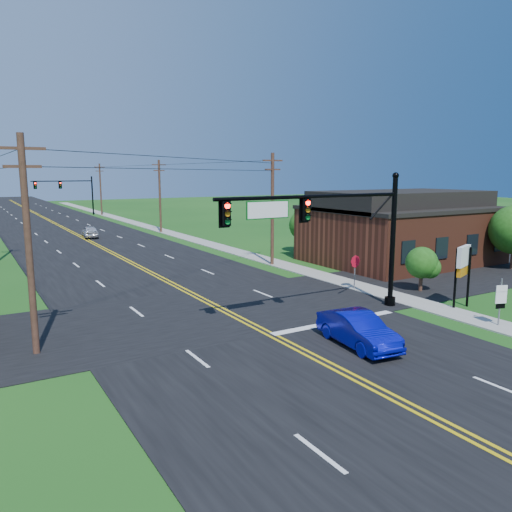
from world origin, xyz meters
TOP-DOWN VIEW (x-y plane):
  - ground at (0.00, 0.00)m, footprint 260.00×260.00m
  - road_main at (0.00, 50.00)m, footprint 16.00×220.00m
  - road_cross at (0.00, 12.00)m, footprint 70.00×10.00m
  - sidewalk at (10.50, 40.00)m, footprint 2.00×160.00m
  - signal_mast_main at (4.34, 8.00)m, footprint 11.30×0.60m
  - signal_mast_far at (4.44, 80.00)m, footprint 10.98×0.60m
  - brick_building at (20.00, 18.00)m, footprint 14.20×11.20m
  - utility_pole_left_a at (-9.50, 10.00)m, footprint 1.80×0.28m
  - utility_pole_right_a at (9.80, 22.00)m, footprint 1.80×0.28m
  - utility_pole_right_b at (9.80, 48.00)m, footprint 1.80×0.28m
  - utility_pole_right_c at (9.80, 78.00)m, footprint 1.80×0.28m
  - tree_right_back at (16.00, 26.00)m, footprint 3.00×3.00m
  - shrub_corner at (13.00, 9.50)m, footprint 2.00×2.00m
  - blue_car at (2.61, 3.83)m, footprint 2.05×4.60m
  - distant_car at (0.96, 47.25)m, footprint 2.02×4.15m
  - route_sign at (10.52, 2.45)m, footprint 0.58×0.24m
  - stop_sign at (9.70, 11.98)m, footprint 0.80×0.12m
  - pylon_sign at (11.88, 5.68)m, footprint 1.67×0.83m

SIDE VIEW (x-z plane):
  - ground at x=0.00m, z-range 0.00..0.00m
  - road_main at x=0.00m, z-range 0.00..0.04m
  - road_cross at x=0.00m, z-range 0.00..0.04m
  - sidewalk at x=10.50m, z-range 0.00..0.08m
  - distant_car at x=0.96m, z-range 0.00..1.36m
  - blue_car at x=2.61m, z-range 0.00..1.47m
  - route_sign at x=10.52m, z-range 0.20..2.60m
  - stop_sign at x=9.70m, z-range 0.50..2.75m
  - shrub_corner at x=13.00m, z-range 0.42..3.28m
  - brick_building at x=20.00m, z-range 0.00..4.70m
  - pylon_sign at x=11.88m, z-range 0.80..4.29m
  - tree_right_back at x=16.00m, z-range 0.55..4.65m
  - signal_mast_far at x=4.44m, z-range 0.81..8.29m
  - utility_pole_left_a at x=-9.50m, z-range 0.22..9.22m
  - utility_pole_right_a at x=9.80m, z-range 0.22..9.22m
  - utility_pole_right_b at x=9.80m, z-range 0.22..9.22m
  - utility_pole_right_c at x=9.80m, z-range 0.22..9.22m
  - signal_mast_main at x=4.34m, z-range 1.01..8.49m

